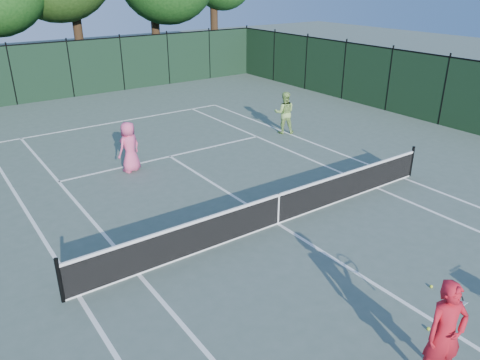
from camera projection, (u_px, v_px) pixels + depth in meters
ground at (278, 224)px, 12.85m from camera, size 90.00×90.00×0.00m
sideline_doubles_left at (79, 296)px, 9.95m from camera, size 0.10×23.77×0.01m
sideline_doubles_right at (403, 178)px, 15.75m from camera, size 0.10×23.77×0.01m
sideline_singles_left at (138, 274)px, 10.68m from camera, size 0.10×23.77×0.01m
sideline_singles_right at (377, 188)px, 15.03m from camera, size 0.10×23.77×0.01m
baseline_far at (115, 122)px, 21.75m from camera, size 10.97×0.10×0.01m
service_line_far at (170, 156)px, 17.64m from camera, size 8.23×0.10×0.01m
center_service_line at (278, 224)px, 12.85m from camera, size 0.10×12.80×0.01m
tennis_net at (278, 208)px, 12.66m from camera, size 11.69×0.09×1.06m
fence_far at (70, 70)px, 25.72m from camera, size 24.00×0.05×3.00m
coach at (445, 334)px, 7.52m from camera, size 1.12×0.70×1.95m
player_pink at (129, 147)px, 16.00m from camera, size 1.00×0.82×1.76m
player_green at (284, 113)px, 19.93m from camera, size 1.10×1.06×1.79m
loose_ball_near_cart at (431, 286)px, 10.21m from camera, size 0.07×0.07×0.07m
loose_ball_midcourt at (429, 329)px, 8.98m from camera, size 0.07×0.07×0.07m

